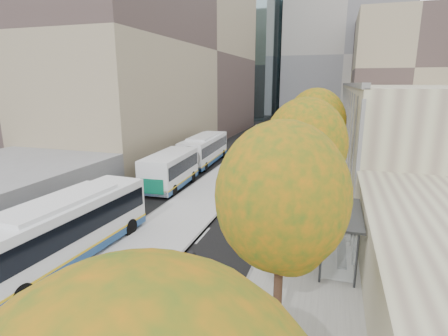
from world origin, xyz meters
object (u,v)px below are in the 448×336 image
at_px(bus_shelter, 344,221).
at_px(cyclist, 192,284).
at_px(distant_car, 259,128).
at_px(bus_far, 192,157).

height_order(bus_shelter, cyclist, bus_shelter).
bearing_deg(distant_car, bus_far, -72.30).
bearing_deg(bus_shelter, distant_car, 106.72).
xyz_separation_m(bus_shelter, bus_far, (-13.38, 14.05, -0.63)).
distance_m(cyclist, distant_car, 50.15).
xyz_separation_m(bus_far, cyclist, (7.88, -18.89, -0.73)).
distance_m(bus_far, distant_car, 30.64).
bearing_deg(bus_shelter, bus_far, 133.61).
relative_size(cyclist, distant_car, 0.60).
height_order(cyclist, distant_car, cyclist).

